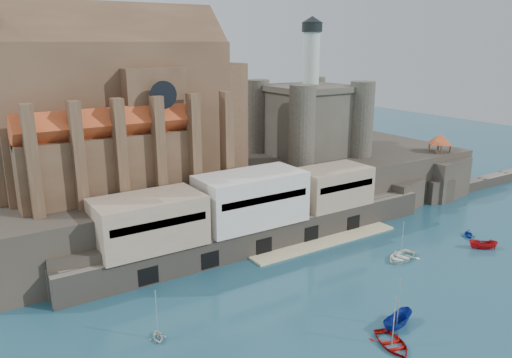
{
  "coord_description": "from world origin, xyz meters",
  "views": [
    {
      "loc": [
        -52.61,
        -43.54,
        34.03
      ],
      "look_at": [
        -3.44,
        32.0,
        9.15
      ],
      "focal_mm": 35.0,
      "sensor_mm": 36.0,
      "label": 1
    }
  ],
  "objects": [
    {
      "name": "rock_outcrop",
      "position": [
        42.0,
        25.84,
        4.02
      ],
      "size": [
        14.5,
        10.5,
        8.7
      ],
      "color": "#29241F",
      "rests_on": "ground"
    },
    {
      "name": "church",
      "position": [
        -24.13,
        41.85,
        22.13
      ],
      "size": [
        47.0,
        25.93,
        30.51
      ],
      "color": "#503725",
      "rests_on": "promontory"
    },
    {
      "name": "boat_0",
      "position": [
        -11.8,
        -9.77,
        0.0
      ],
      "size": [
        4.38,
        2.42,
        5.89
      ],
      "primitive_type": "imported",
      "rotation": [
        0.0,
        0.0,
        5.98
      ],
      "color": "#9A0804",
      "rests_on": "ground"
    },
    {
      "name": "boat_5",
      "position": [
        22.74,
        1.34,
        0.0
      ],
      "size": [
        2.57,
        2.56,
        4.81
      ],
      "primitive_type": "imported",
      "rotation": [
        0.0,
        0.0,
        4.06
      ],
      "color": "#B60F14",
      "rests_on": "ground"
    },
    {
      "name": "boat_6",
      "position": [
        7.74,
        6.07,
        0.0
      ],
      "size": [
        2.34,
        4.9,
        6.61
      ],
      "primitive_type": "imported",
      "rotation": [
        0.0,
        0.0,
        4.93
      ],
      "color": "white",
      "rests_on": "ground"
    },
    {
      "name": "ground",
      "position": [
        0.0,
        0.0,
        0.0
      ],
      "size": [
        300.0,
        300.0,
        0.0
      ],
      "primitive_type": "plane",
      "color": "navy",
      "rests_on": "ground"
    },
    {
      "name": "boat_4",
      "position": [
        -34.05,
        6.29,
        0.0
      ],
      "size": [
        2.67,
        1.94,
        2.8
      ],
      "primitive_type": "imported",
      "rotation": [
        0.0,
        0.0,
        2.93
      ],
      "color": "silver",
      "rests_on": "ground"
    },
    {
      "name": "castle_keep",
      "position": [
        16.08,
        41.08,
        18.31
      ],
      "size": [
        21.2,
        21.2,
        29.3
      ],
      "color": "#403C33",
      "rests_on": "promontory"
    },
    {
      "name": "boat_7",
      "position": [
        25.51,
        6.03,
        0.0
      ],
      "size": [
        3.15,
        3.05,
        3.16
      ],
      "primitive_type": "imported",
      "rotation": [
        0.0,
        0.0,
        5.57
      ],
      "color": "#15389F",
      "rests_on": "ground"
    },
    {
      "name": "breakwater",
      "position": [
        66.0,
        24.0,
        0.0
      ],
      "size": [
        40.0,
        3.0,
        2.4
      ],
      "primitive_type": "cube",
      "color": "#6B6256",
      "rests_on": "ground"
    },
    {
      "name": "quay",
      "position": [
        -10.19,
        23.07,
        6.07
      ],
      "size": [
        70.0,
        12.0,
        13.05
      ],
      "color": "#6B6256",
      "rests_on": "ground"
    },
    {
      "name": "boat_2",
      "position": [
        -8.19,
        -7.26,
        0.0
      ],
      "size": [
        2.38,
        2.33,
        5.33
      ],
      "primitive_type": "imported",
      "rotation": [
        0.0,
        0.0,
        1.75
      ],
      "color": "navy",
      "rests_on": "ground"
    },
    {
      "name": "pavilion",
      "position": [
        42.0,
        26.0,
        12.73
      ],
      "size": [
        6.4,
        6.4,
        5.4
      ],
      "color": "#503725",
      "rests_on": "rock_outcrop"
    },
    {
      "name": "promontory",
      "position": [
        -0.19,
        39.37,
        4.92
      ],
      "size": [
        100.0,
        36.0,
        10.0
      ],
      "color": "#29241F",
      "rests_on": "ground"
    }
  ]
}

